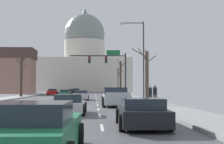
# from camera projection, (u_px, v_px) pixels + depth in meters

# --- Properties ---
(ground) EXTENTS (20.00, 180.00, 0.20)m
(ground) POSITION_uv_depth(u_px,v_px,m) (55.00, 106.00, 26.16)
(ground) COLOR #4B4B50
(signal_gantry) EXTENTS (7.91, 0.41, 6.64)m
(signal_gantry) POSITION_uv_depth(u_px,v_px,m) (110.00, 64.00, 44.50)
(signal_gantry) COLOR #28282D
(signal_gantry) RESTS_ON ground
(street_lamp_right) EXTENTS (2.47, 0.24, 8.14)m
(street_lamp_right) POSITION_uv_depth(u_px,v_px,m) (140.00, 54.00, 32.19)
(street_lamp_right) COLOR #333338
(street_lamp_right) RESTS_ON ground
(capitol_building) EXTENTS (29.67, 23.31, 28.53)m
(capitol_building) POSITION_uv_depth(u_px,v_px,m) (85.00, 64.00, 106.25)
(capitol_building) COLOR beige
(capitol_building) RESTS_ON ground
(sedan_near_00) EXTENTS (2.06, 4.65, 1.21)m
(sedan_near_00) POSITION_uv_depth(u_px,v_px,m) (81.00, 95.00, 39.51)
(sedan_near_00) COLOR silver
(sedan_near_00) RESTS_ON ground
(sedan_near_01) EXTENTS (2.11, 4.57, 1.23)m
(sedan_near_01) POSITION_uv_depth(u_px,v_px,m) (114.00, 97.00, 32.49)
(sedan_near_01) COLOR silver
(sedan_near_01) RESTS_ON ground
(pickup_truck_near_02) EXTENTS (2.39, 5.33, 1.58)m
(pickup_truck_near_02) POSITION_uv_depth(u_px,v_px,m) (116.00, 98.00, 26.82)
(pickup_truck_near_02) COLOR #ADB2B7
(pickup_truck_near_02) RESTS_ON ground
(sedan_near_03) EXTENTS (2.02, 4.23, 1.19)m
(sedan_near_03) POSITION_uv_depth(u_px,v_px,m) (69.00, 105.00, 19.03)
(sedan_near_03) COLOR silver
(sedan_near_03) RESTS_ON ground
(sedan_near_04) EXTENTS (2.11, 4.59, 1.17)m
(sedan_near_04) POSITION_uv_depth(u_px,v_px,m) (142.00, 113.00, 12.94)
(sedan_near_04) COLOR black
(sedan_near_04) RESTS_ON ground
(sedan_near_05) EXTENTS (2.19, 4.70, 1.29)m
(sedan_near_05) POSITION_uv_depth(u_px,v_px,m) (33.00, 132.00, 7.13)
(sedan_near_05) COLOR #1E7247
(sedan_near_05) RESTS_ON ground
(sedan_oncoming_00) EXTENTS (2.13, 4.70, 1.16)m
(sedan_oncoming_00) POSITION_uv_depth(u_px,v_px,m) (65.00, 93.00, 52.43)
(sedan_oncoming_00) COLOR #1E7247
(sedan_oncoming_00) RESTS_ON ground
(sedan_oncoming_01) EXTENTS (2.05, 4.68, 1.23)m
(sedan_oncoming_01) POSITION_uv_depth(u_px,v_px,m) (52.00, 92.00, 63.33)
(sedan_oncoming_01) COLOR #B71414
(sedan_oncoming_01) RESTS_ON ground
(sedan_oncoming_02) EXTENTS (2.12, 4.38, 1.14)m
(sedan_oncoming_02) POSITION_uv_depth(u_px,v_px,m) (72.00, 92.00, 72.83)
(sedan_oncoming_02) COLOR black
(sedan_oncoming_02) RESTS_ON ground
(sedan_oncoming_03) EXTENTS (2.04, 4.30, 1.19)m
(sedan_oncoming_03) POSITION_uv_depth(u_px,v_px,m) (76.00, 91.00, 85.67)
(sedan_oncoming_03) COLOR navy
(sedan_oncoming_03) RESTS_ON ground
(flank_building_01) EXTENTS (14.25, 6.92, 10.52)m
(flank_building_01) POSITION_uv_depth(u_px,v_px,m) (4.00, 71.00, 73.89)
(flank_building_01) COLOR #8C6656
(flank_building_01) RESTS_ON ground
(bare_tree_00) EXTENTS (1.96, 2.46, 6.68)m
(bare_tree_00) POSITION_uv_depth(u_px,v_px,m) (121.00, 77.00, 59.09)
(bare_tree_00) COLOR #423328
(bare_tree_00) RESTS_ON ground
(bare_tree_01) EXTENTS (1.76, 2.29, 6.93)m
(bare_tree_01) POSITION_uv_depth(u_px,v_px,m) (21.00, 74.00, 48.68)
(bare_tree_01) COLOR #423328
(bare_tree_01) RESTS_ON ground
(bare_tree_02) EXTENTS (1.30, 2.55, 6.75)m
(bare_tree_02) POSITION_uv_depth(u_px,v_px,m) (118.00, 80.00, 75.58)
(bare_tree_02) COLOR brown
(bare_tree_02) RESTS_ON ground
(bare_tree_04) EXTENTS (2.51, 1.61, 5.59)m
(bare_tree_04) POSITION_uv_depth(u_px,v_px,m) (147.00, 75.00, 32.80)
(bare_tree_04) COLOR brown
(bare_tree_04) RESTS_ON ground
(pedestrian_00) EXTENTS (0.35, 0.34, 1.67)m
(pedestrian_00) POSITION_uv_depth(u_px,v_px,m) (155.00, 94.00, 26.57)
(pedestrian_00) COLOR #4C4238
(pedestrian_00) RESTS_ON ground
(pedestrian_01) EXTENTS (0.35, 0.34, 1.59)m
(pedestrian_01) POSITION_uv_depth(u_px,v_px,m) (150.00, 93.00, 30.89)
(pedestrian_01) COLOR black
(pedestrian_01) RESTS_ON ground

